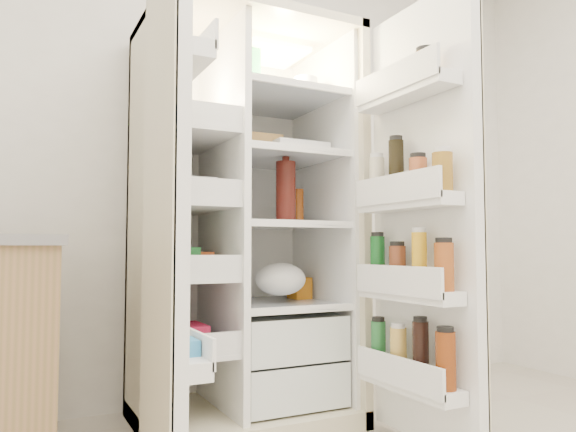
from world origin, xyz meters
name	(u,v)px	position (x,y,z in m)	size (l,w,h in m)	color
wall_back	(230,141)	(0.00, 2.00, 1.35)	(4.00, 0.02, 2.70)	white
refrigerator	(243,255)	(-0.06, 1.65, 0.74)	(0.92, 0.70, 1.80)	beige
freezer_door	(166,212)	(-0.58, 1.05, 0.89)	(0.15, 0.40, 1.72)	white
fridge_door	(421,224)	(0.40, 0.96, 0.87)	(0.17, 0.58, 1.72)	white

